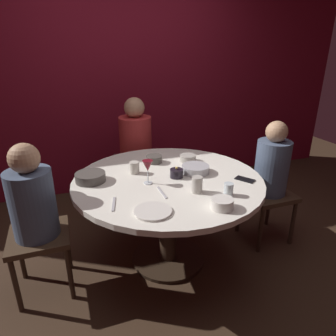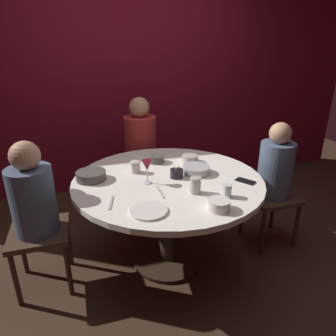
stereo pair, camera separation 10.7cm
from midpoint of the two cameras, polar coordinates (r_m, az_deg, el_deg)
ground_plane at (r=2.67m, az=-1.19°, el=-16.79°), size 8.00×8.00×0.00m
back_wall at (r=3.69m, az=-9.84°, el=15.91°), size 6.00×0.10×2.60m
dining_table at (r=2.34m, az=-1.31°, el=-5.07°), size 1.43×1.43×0.75m
seated_diner_left at (r=2.22m, az=-25.45°, el=-6.34°), size 0.40×0.40×1.12m
seated_diner_back at (r=3.19m, az=-7.08°, el=4.85°), size 0.40×0.40×1.21m
seated_diner_right at (r=2.73m, az=17.92°, el=-0.27°), size 0.40×0.40×1.11m
candle_holder at (r=2.27m, az=0.29°, el=-1.00°), size 0.10×0.10×0.09m
wine_glass at (r=2.14m, az=-5.29°, el=0.20°), size 0.08×0.08×0.18m
dinner_plate at (r=1.83m, az=-4.57°, el=-8.15°), size 0.23×0.23×0.01m
cell_phone at (r=2.30m, az=13.04°, el=-2.13°), size 0.13×0.16×0.01m
bowl_serving_large at (r=2.37m, az=3.93°, el=-0.20°), size 0.22×0.22×0.06m
bowl_salad_center at (r=2.29m, az=-15.75°, el=-1.69°), size 0.22×0.22×0.07m
bowl_small_white at (r=2.57m, az=-3.75°, el=1.69°), size 0.14×0.14×0.06m
bowl_sauce_side at (r=1.87m, az=8.60°, el=-6.67°), size 0.14×0.14×0.06m
bowl_rice_portion at (r=2.59m, az=2.60°, el=1.86°), size 0.14×0.14×0.06m
cup_near_candle at (r=2.36m, az=-7.64°, el=0.06°), size 0.08×0.08×0.09m
cup_by_left_diner at (r=2.03m, az=9.90°, el=-4.02°), size 0.06×0.06×0.09m
cup_by_right_diner at (r=2.04m, az=4.03°, el=-3.17°), size 0.07×0.07×0.11m
fork_near_plate at (r=2.05m, az=-2.65°, el=-4.64°), size 0.02×0.18×0.01m
knife_near_plate at (r=1.95m, az=-11.81°, el=-6.68°), size 0.06×0.18×0.01m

